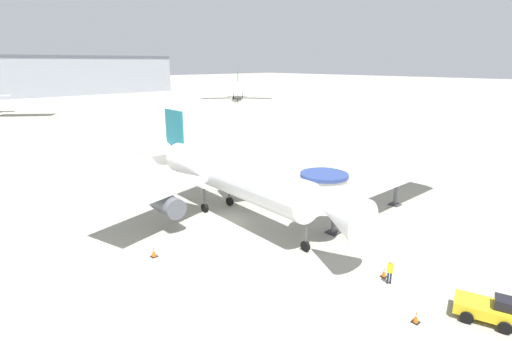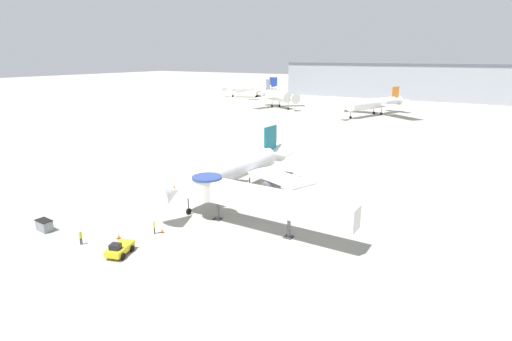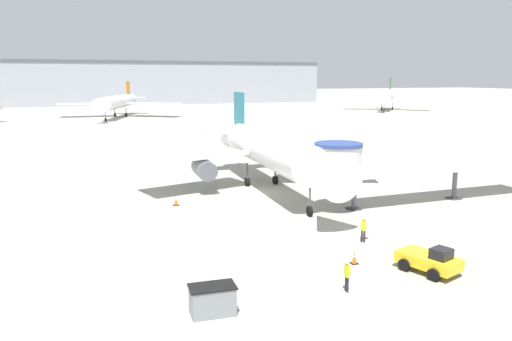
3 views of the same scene
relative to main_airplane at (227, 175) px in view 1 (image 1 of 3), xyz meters
name	(u,v)px [view 1 (image 1 of 3)]	position (x,y,z in m)	size (l,w,h in m)	color
ground_plane	(223,221)	(-1.65, -1.30, -4.10)	(800.00, 800.00, 0.00)	#9E9B8E
main_airplane	(227,175)	(0.00, 0.00, 0.00)	(27.15, 30.21, 9.69)	white
jet_bridge	(375,175)	(10.44, -10.32, 0.20)	(23.26, 4.10, 5.99)	silver
pushback_tug_yellow	(488,309)	(0.54, -24.38, -3.35)	(2.90, 3.96, 1.68)	yellow
traffic_cone_apron_front	(416,317)	(-2.89, -21.57, -3.75)	(0.45, 0.45, 0.74)	black
traffic_cone_port_wing	(154,252)	(-10.31, -3.33, -3.70)	(0.51, 0.51, 0.84)	black
traffic_cone_near_nose	(384,272)	(0.47, -17.49, -3.76)	(0.44, 0.44, 0.72)	black
ground_crew_wing_walker	(390,270)	(-0.11, -18.23, -3.06)	(0.38, 0.39, 1.80)	#1E2338
background_jet_green_tail	(238,87)	(85.96, 100.58, 0.90)	(25.63, 24.99, 11.44)	white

